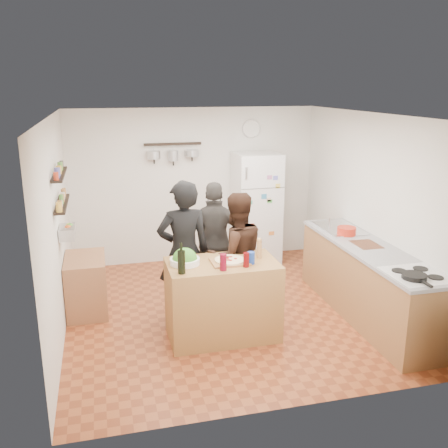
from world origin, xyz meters
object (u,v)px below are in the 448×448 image
object	(u,v)px
prep_island	(222,299)
counter_run	(368,282)
wall_clock	(251,129)
wine_bottle	(182,262)
person_left	(184,252)
fridge	(256,208)
side_table	(86,285)
skillet	(414,276)
person_center	(236,256)
pepper_mill	(259,250)
salt_canister	(251,258)
red_bowl	(347,231)
salad_bowl	(185,261)
person_back	(216,242)

from	to	relation	value
prep_island	counter_run	distance (m)	1.90
prep_island	wall_clock	distance (m)	3.39
wine_bottle	person_left	bearing A→B (deg)	78.84
fridge	side_table	world-z (taller)	fridge
counter_run	fridge	bearing A→B (deg)	108.06
skillet	fridge	size ratio (longest dim) A/B	0.14
person_center	wall_clock	world-z (taller)	wall_clock
pepper_mill	fridge	distance (m)	2.43
salt_canister	red_bowl	distance (m)	1.71
salad_bowl	person_center	world-z (taller)	person_center
side_table	wall_clock	bearing A→B (deg)	31.40
wall_clock	side_table	xyz separation A→B (m)	(-2.69, -1.64, -1.78)
wine_bottle	person_left	world-z (taller)	person_left
skillet	wall_clock	size ratio (longest dim) A/B	0.85
prep_island	side_table	size ratio (longest dim) A/B	1.56
side_table	skillet	bearing A→B (deg)	-31.30
salt_canister	counter_run	size ratio (longest dim) A/B	0.05
salt_canister	skillet	distance (m)	1.72
person_center	salad_bowl	bearing A→B (deg)	20.71
fridge	skillet	bearing A→B (deg)	-79.00
pepper_mill	salt_canister	distance (m)	0.23
person_left	prep_island	bearing A→B (deg)	121.00
pepper_mill	person_left	xyz separation A→B (m)	(-0.80, 0.48, -0.12)
prep_island	fridge	xyz separation A→B (m)	(1.15, 2.37, 0.45)
person_back	skillet	xyz separation A→B (m)	(1.63, -2.03, 0.13)
skillet	wall_clock	bearing A→B (deg)	100.04
prep_island	salad_bowl	xyz separation A→B (m)	(-0.42, 0.05, 0.49)
fridge	pepper_mill	bearing A→B (deg)	-106.74
prep_island	person_left	xyz separation A→B (m)	(-0.35, 0.53, 0.43)
wine_bottle	pepper_mill	world-z (taller)	wine_bottle
person_center	red_bowl	size ratio (longest dim) A/B	6.48
person_back	skillet	size ratio (longest dim) A/B	6.40
counter_run	wall_clock	xyz separation A→B (m)	(-0.75, 2.63, 1.70)
prep_island	skillet	bearing A→B (deg)	-28.39
wine_bottle	fridge	xyz separation A→B (m)	(1.65, 2.59, -0.13)
prep_island	person_center	xyz separation A→B (m)	(0.28, 0.44, 0.35)
person_center	wall_clock	distance (m)	2.77
salad_bowl	counter_run	size ratio (longest dim) A/B	0.13
person_left	person_center	size ratio (longest dim) A/B	1.10
side_table	red_bowl	bearing A→B (deg)	-7.53
wine_bottle	person_center	xyz separation A→B (m)	(0.78, 0.66, -0.23)
counter_run	side_table	bearing A→B (deg)	163.98
salad_bowl	wall_clock	distance (m)	3.31
person_center	side_table	distance (m)	1.97
pepper_mill	person_left	bearing A→B (deg)	149.38
salt_canister	wall_clock	world-z (taller)	wall_clock
person_left	person_center	distance (m)	0.64
salad_bowl	person_center	xyz separation A→B (m)	(0.70, 0.39, -0.14)
salad_bowl	fridge	xyz separation A→B (m)	(1.57, 2.32, -0.04)
wall_clock	red_bowl	bearing A→B (deg)	-71.48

